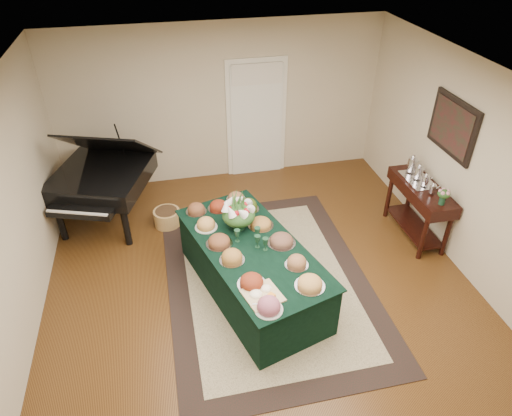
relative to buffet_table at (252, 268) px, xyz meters
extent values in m
plane|color=black|center=(0.13, 0.05, -0.37)|extent=(6.00, 6.00, 0.00)
cube|color=black|center=(0.24, 0.12, -0.37)|extent=(2.62, 3.67, 0.01)
cube|color=#C6BB94|center=(0.24, 0.12, -0.36)|extent=(2.10, 3.15, 0.01)
cube|color=silver|center=(0.73, 3.03, 0.68)|extent=(1.05, 0.04, 2.10)
cube|color=silver|center=(0.73, 3.01, 0.63)|extent=(0.90, 0.06, 2.00)
cube|color=black|center=(0.00, 0.00, -0.01)|extent=(1.64, 2.47, 0.73)
cube|color=black|center=(0.00, 0.00, 0.36)|extent=(1.71, 2.54, 0.02)
cylinder|color=silver|center=(-0.28, -0.21, 0.37)|extent=(0.30, 0.30, 0.01)
ellipsoid|color=#AC7432|center=(-0.28, -0.21, 0.43)|extent=(0.25, 0.25, 0.10)
cylinder|color=silver|center=(-0.38, 0.12, 0.37)|extent=(0.33, 0.33, 0.01)
ellipsoid|color=brown|center=(-0.38, 0.12, 0.42)|extent=(0.27, 0.27, 0.08)
cylinder|color=silver|center=(0.44, -0.45, 0.37)|extent=(0.28, 0.28, 0.01)
ellipsoid|color=#95613B|center=(0.44, -0.45, 0.42)|extent=(0.23, 0.23, 0.09)
cylinder|color=silver|center=(0.00, 1.05, 0.37)|extent=(0.27, 0.27, 0.01)
ellipsoid|color=#95613B|center=(0.00, 1.05, 0.41)|extent=(0.22, 0.22, 0.07)
cylinder|color=silver|center=(0.37, -0.02, 0.37)|extent=(0.35, 0.35, 0.01)
ellipsoid|color=brown|center=(0.37, -0.02, 0.42)|extent=(0.29, 0.29, 0.08)
cylinder|color=silver|center=(0.48, -0.81, 0.37)|extent=(0.34, 0.34, 0.01)
ellipsoid|color=#D6984C|center=(0.48, -0.81, 0.42)|extent=(0.28, 0.28, 0.09)
cylinder|color=silver|center=(0.12, 0.77, 0.37)|extent=(0.29, 0.29, 0.01)
ellipsoid|color=#3A5014|center=(0.12, 0.77, 0.44)|extent=(0.24, 0.24, 0.12)
cylinder|color=silver|center=(-0.58, 0.87, 0.37)|extent=(0.28, 0.28, 0.01)
ellipsoid|color=brown|center=(-0.58, 0.87, 0.42)|extent=(0.23, 0.23, 0.09)
cylinder|color=#A8B1A8|center=(-0.49, 0.49, 0.37)|extent=(0.29, 0.29, 0.01)
ellipsoid|color=#D6984C|center=(-0.49, 0.49, 0.43)|extent=(0.24, 0.24, 0.10)
cylinder|color=silver|center=(0.20, 0.38, 0.37)|extent=(0.33, 0.33, 0.01)
ellipsoid|color=#AC7432|center=(0.20, 0.38, 0.42)|extent=(0.27, 0.27, 0.07)
cylinder|color=silver|center=(-0.27, 0.88, 0.37)|extent=(0.29, 0.29, 0.01)
ellipsoid|color=maroon|center=(-0.27, 0.88, 0.42)|extent=(0.24, 0.24, 0.08)
cylinder|color=#A8B1A8|center=(-0.04, -1.05, 0.37)|extent=(0.30, 0.30, 0.01)
ellipsoid|color=#BC5E78|center=(-0.04, -1.05, 0.44)|extent=(0.25, 0.25, 0.11)
cylinder|color=silver|center=(-0.14, -0.65, 0.37)|extent=(0.32, 0.32, 0.01)
ellipsoid|color=maroon|center=(-0.14, -0.65, 0.42)|extent=(0.26, 0.26, 0.09)
cube|color=tan|center=(-0.06, -0.85, 0.38)|extent=(0.46, 0.46, 0.02)
ellipsoid|color=white|center=(-0.13, -0.82, 0.43)|extent=(0.14, 0.14, 0.08)
ellipsoid|color=white|center=(0.00, -0.77, 0.42)|extent=(0.12, 0.12, 0.07)
cube|color=orange|center=(0.01, -0.91, 0.41)|extent=(0.11, 0.11, 0.05)
cylinder|color=#163823|center=(-0.08, 0.40, 0.45)|extent=(0.16, 0.16, 0.16)
ellipsoid|color=#285120|center=(-0.08, 0.40, 0.57)|extent=(0.42, 0.42, 0.27)
cylinder|color=black|center=(-2.51, 1.66, -0.06)|extent=(0.10, 0.10, 0.64)
cylinder|color=black|center=(-1.57, 1.33, -0.06)|extent=(0.10, 0.10, 0.64)
cylinder|color=black|center=(-1.66, 2.57, -0.06)|extent=(0.10, 0.10, 0.64)
cube|color=black|center=(-1.86, 2.01, 0.40)|extent=(1.66, 1.71, 0.27)
cube|color=black|center=(-2.12, 1.28, 0.31)|extent=(0.93, 0.51, 0.10)
cube|color=black|center=(-1.67, 2.10, 0.89)|extent=(1.48, 1.34, 0.71)
cylinder|color=#AB8144|center=(-0.98, 1.69, -0.25)|extent=(0.41, 0.41, 0.25)
cylinder|color=black|center=(2.45, 0.11, -0.03)|extent=(0.07, 0.07, 0.68)
cylinder|color=black|center=(2.81, 0.11, -0.03)|extent=(0.07, 0.07, 0.68)
cylinder|color=black|center=(2.45, 1.17, -0.03)|extent=(0.07, 0.07, 0.68)
cylinder|color=black|center=(2.81, 1.17, -0.03)|extent=(0.07, 0.07, 0.68)
cube|color=black|center=(2.63, 0.64, 0.40)|extent=(0.45, 1.25, 0.18)
cube|color=black|center=(2.63, 0.64, -0.22)|extent=(0.38, 1.10, 0.03)
cube|color=silver|center=(2.63, 0.80, 0.50)|extent=(0.34, 0.58, 0.02)
cylinder|color=#163823|center=(2.63, 0.17, 0.55)|extent=(0.08, 0.08, 0.12)
ellipsoid|color=#CD8496|center=(2.63, 0.17, 0.66)|extent=(0.18, 0.18, 0.12)
cube|color=black|center=(2.85, 0.64, 1.38)|extent=(0.04, 0.95, 0.75)
cube|color=#451218|center=(2.83, 0.64, 1.38)|extent=(0.01, 0.82, 0.62)
camera|label=1|loc=(-0.88, -4.21, 3.91)|focal=32.00mm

